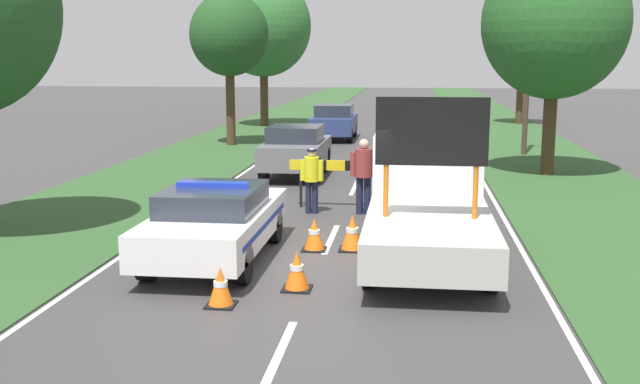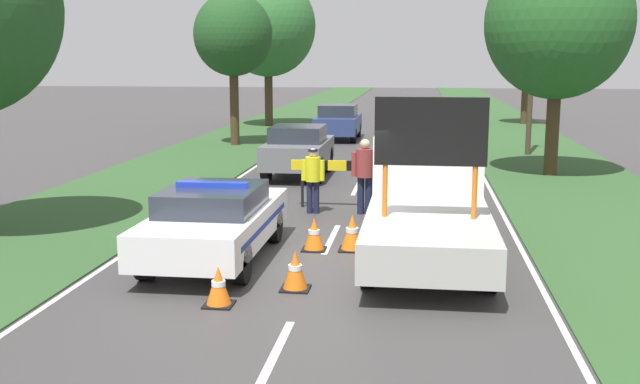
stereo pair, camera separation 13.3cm
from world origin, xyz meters
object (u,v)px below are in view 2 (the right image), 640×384
at_px(pedestrian_civilian, 365,170).
at_px(roadside_tree_mid_left, 233,35).
at_px(traffic_cone_near_police, 219,286).
at_px(traffic_cone_behind_barrier, 295,270).
at_px(traffic_cone_centre_front, 352,233).
at_px(roadside_tree_far_left, 268,26).
at_px(utility_pole, 532,63).
at_px(work_truck, 428,200).
at_px(queued_car_suv_grey, 298,150).
at_px(road_barrier, 347,169).
at_px(police_officer, 313,175).
at_px(roadside_tree_near_right, 558,23).
at_px(traffic_cone_near_truck, 314,234).
at_px(queued_car_wagon_maroon, 428,137).
at_px(police_car, 215,221).
at_px(queued_car_hatch_blue, 338,122).
at_px(roadside_tree_mid_right, 527,49).

xyz_separation_m(pedestrian_civilian, roadside_tree_mid_left, (-6.52, 13.47, 3.55)).
distance_m(traffic_cone_near_police, traffic_cone_behind_barrier, 1.38).
distance_m(pedestrian_civilian, traffic_cone_centre_front, 3.52).
xyz_separation_m(roadside_tree_far_left, utility_pole, (12.25, -10.72, -1.83)).
xyz_separation_m(work_truck, queued_car_suv_grey, (-3.94, 8.85, -0.18)).
xyz_separation_m(road_barrier, police_officer, (-0.74, -0.73, -0.05)).
bearing_deg(roadside_tree_far_left, traffic_cone_centre_front, -75.16).
xyz_separation_m(work_truck, roadside_tree_near_right, (3.97, 10.06, 3.72)).
bearing_deg(traffic_cone_near_truck, queued_car_suv_grey, 101.04).
relative_size(traffic_cone_near_police, traffic_cone_near_truck, 0.96).
bearing_deg(queued_car_wagon_maroon, traffic_cone_near_police, 79.59).
bearing_deg(traffic_cone_near_police, queued_car_suv_grey, 93.62).
xyz_separation_m(police_car, queued_car_hatch_blue, (0.04, 20.76, 0.07)).
xyz_separation_m(pedestrian_civilian, queued_car_wagon_maroon, (1.60, 10.96, -0.34)).
xyz_separation_m(roadside_tree_near_right, roadside_tree_far_left, (-12.27, 15.73, 0.58)).
distance_m(police_officer, traffic_cone_near_truck, 3.56).
distance_m(work_truck, roadside_tree_mid_left, 18.98).
relative_size(queued_car_wagon_maroon, roadside_tree_mid_right, 0.74).
distance_m(queued_car_wagon_maroon, roadside_tree_mid_right, 15.94).
relative_size(work_truck, queued_car_suv_grey, 1.49).
bearing_deg(roadside_tree_mid_left, pedestrian_civilian, -64.18).
xyz_separation_m(traffic_cone_near_police, utility_pole, (7.11, 18.71, 3.20)).
bearing_deg(traffic_cone_centre_front, queued_car_suv_grey, 105.64).
bearing_deg(traffic_cone_centre_front, police_officer, 110.32).
height_order(traffic_cone_behind_barrier, queued_car_wagon_maroon, queued_car_wagon_maroon).
bearing_deg(pedestrian_civilian, queued_car_wagon_maroon, 76.08).
height_order(traffic_cone_centre_front, roadside_tree_near_right, roadside_tree_near_right).
bearing_deg(queued_car_hatch_blue, work_truck, 101.06).
distance_m(road_barrier, traffic_cone_behind_barrier, 6.76).
height_order(queued_car_hatch_blue, utility_pole, utility_pole).
xyz_separation_m(queued_car_wagon_maroon, roadside_tree_mid_left, (-8.12, 2.51, 3.88)).
xyz_separation_m(road_barrier, utility_pole, (5.91, 11.05, 2.52)).
bearing_deg(traffic_cone_behind_barrier, traffic_cone_near_police, -137.42).
bearing_deg(roadside_tree_near_right, queued_car_suv_grey, -171.25).
bearing_deg(traffic_cone_near_truck, work_truck, 4.37).
bearing_deg(police_car, work_truck, 14.39).
bearing_deg(traffic_cone_centre_front, roadside_tree_far_left, 104.84).
relative_size(police_car, traffic_cone_near_truck, 7.41).
distance_m(roadside_tree_mid_right, roadside_tree_far_left, 14.32).
bearing_deg(work_truck, queued_car_hatch_blue, -78.16).
relative_size(road_barrier, queued_car_suv_grey, 0.70).
bearing_deg(utility_pole, roadside_tree_mid_right, 83.10).
relative_size(work_truck, roadside_tree_near_right, 0.83).
xyz_separation_m(police_car, work_truck, (3.89, 1.07, 0.28)).
bearing_deg(roadside_tree_mid_left, roadside_tree_near_right, -29.61).
distance_m(traffic_cone_near_truck, queued_car_suv_grey, 9.20).
bearing_deg(road_barrier, utility_pole, 66.50).
bearing_deg(roadside_tree_far_left, road_barrier, -73.75).
bearing_deg(roadside_tree_far_left, roadside_tree_near_right, -52.06).
distance_m(police_car, queued_car_hatch_blue, 20.76).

